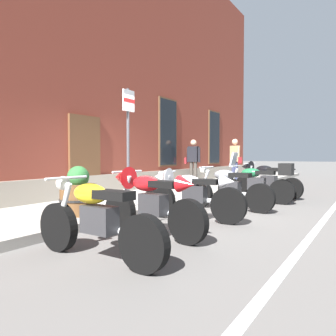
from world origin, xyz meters
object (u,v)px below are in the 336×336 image
(motorcycle_red_sport, at_px, (147,199))
(parking_sign, at_px, (128,131))
(pedestrian_dark_jacket, at_px, (193,159))
(motorcycle_yellow_naked, at_px, (95,220))
(barrel_planter, at_px, (78,195))
(motorcycle_white_sport, at_px, (189,192))
(motorcycle_black_sport, at_px, (265,178))
(motorcycle_grey_naked, at_px, (228,189))
(motorcycle_green_touring, at_px, (259,182))
(pedestrian_tan_coat, at_px, (235,158))

(motorcycle_red_sport, height_order, parking_sign, parking_sign)
(pedestrian_dark_jacket, height_order, parking_sign, parking_sign)
(motorcycle_red_sport, relative_size, parking_sign, 0.82)
(pedestrian_dark_jacket, relative_size, parking_sign, 0.69)
(motorcycle_yellow_naked, distance_m, barrel_planter, 2.39)
(motorcycle_white_sport, height_order, barrel_planter, barrel_planter)
(motorcycle_black_sport, bearing_deg, parking_sign, 159.98)
(motorcycle_white_sport, height_order, motorcycle_grey_naked, motorcycle_white_sport)
(motorcycle_red_sport, bearing_deg, barrel_planter, 83.87)
(parking_sign, bearing_deg, motorcycle_black_sport, -20.02)
(barrel_planter, bearing_deg, parking_sign, -11.22)
(motorcycle_white_sport, bearing_deg, parking_sign, 94.29)
(motorcycle_grey_naked, xyz_separation_m, motorcycle_green_touring, (1.52, -0.27, 0.07))
(motorcycle_black_sport, bearing_deg, motorcycle_red_sport, 178.20)
(motorcycle_green_touring, bearing_deg, motorcycle_black_sport, 9.03)
(motorcycle_red_sport, height_order, motorcycle_grey_naked, motorcycle_red_sport)
(motorcycle_green_touring, xyz_separation_m, barrel_planter, (-4.37, 2.06, -0.04))
(motorcycle_red_sport, distance_m, pedestrian_tan_coat, 8.58)
(motorcycle_yellow_naked, height_order, motorcycle_grey_naked, motorcycle_grey_naked)
(motorcycle_yellow_naked, bearing_deg, motorcycle_green_touring, -1.93)
(motorcycle_grey_naked, xyz_separation_m, parking_sign, (-1.66, 1.55, 1.26))
(motorcycle_grey_naked, distance_m, barrel_planter, 3.36)
(motorcycle_white_sport, xyz_separation_m, pedestrian_dark_jacket, (5.94, 2.96, 0.56))
(parking_sign, bearing_deg, motorcycle_grey_naked, -43.05)
(motorcycle_black_sport, height_order, barrel_planter, motorcycle_black_sport)
(motorcycle_red_sport, xyz_separation_m, parking_sign, (1.36, 1.44, 1.18))
(pedestrian_dark_jacket, bearing_deg, motorcycle_black_sport, -116.52)
(pedestrian_tan_coat, bearing_deg, motorcycle_green_touring, -151.51)
(motorcycle_grey_naked, relative_size, motorcycle_green_touring, 1.05)
(pedestrian_dark_jacket, height_order, barrel_planter, pedestrian_dark_jacket)
(motorcycle_green_touring, bearing_deg, motorcycle_yellow_naked, 178.07)
(motorcycle_black_sport, xyz_separation_m, parking_sign, (-4.44, 1.62, 1.17))
(pedestrian_dark_jacket, relative_size, barrel_planter, 1.90)
(motorcycle_white_sport, relative_size, parking_sign, 0.86)
(motorcycle_red_sport, relative_size, barrel_planter, 2.28)
(parking_sign, bearing_deg, motorcycle_green_touring, -29.78)
(motorcycle_black_sport, bearing_deg, motorcycle_yellow_naked, -179.98)
(motorcycle_white_sport, xyz_separation_m, pedestrian_tan_coat, (6.93, 1.65, 0.59))
(motorcycle_grey_naked, distance_m, motorcycle_green_touring, 1.54)
(barrel_planter, bearing_deg, motorcycle_yellow_naked, -128.99)
(motorcycle_white_sport, height_order, pedestrian_tan_coat, pedestrian_tan_coat)
(motorcycle_green_touring, height_order, barrel_planter, motorcycle_green_touring)
(motorcycle_grey_naked, relative_size, barrel_planter, 2.39)
(motorcycle_grey_naked, bearing_deg, barrel_planter, 147.87)
(motorcycle_green_touring, relative_size, motorcycle_black_sport, 0.97)
(motorcycle_yellow_naked, bearing_deg, pedestrian_dark_jacket, 20.17)
(pedestrian_tan_coat, bearing_deg, motorcycle_black_sport, -143.87)
(parking_sign, bearing_deg, barrel_planter, 168.78)
(motorcycle_yellow_naked, bearing_deg, motorcycle_grey_naked, 0.90)
(motorcycle_red_sport, distance_m, motorcycle_white_sport, 1.47)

